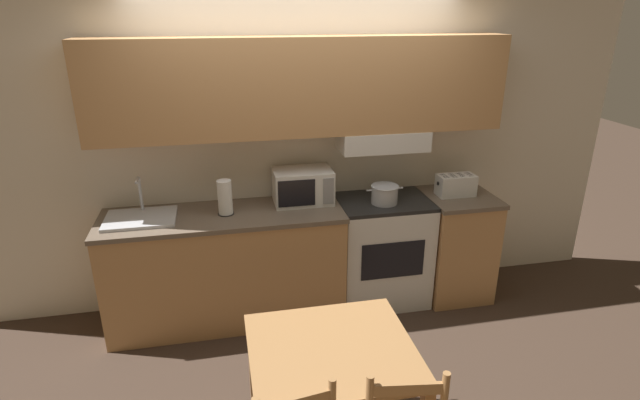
# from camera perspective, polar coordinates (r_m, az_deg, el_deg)

# --- Properties ---
(ground_plane) EXTENTS (16.00, 16.00, 0.00)m
(ground_plane) POSITION_cam_1_polar(r_m,az_deg,el_deg) (4.60, -2.03, -10.10)
(ground_plane) COLOR #3D2D23
(wall_back) EXTENTS (5.53, 0.38, 2.55)m
(wall_back) POSITION_cam_1_polar(r_m,az_deg,el_deg) (3.95, -1.90, 9.01)
(wall_back) COLOR silver
(wall_back) RESTS_ON ground_plane
(lower_counter_main) EXTENTS (1.84, 0.61, 0.92)m
(lower_counter_main) POSITION_cam_1_polar(r_m,az_deg,el_deg) (4.06, -10.62, -7.50)
(lower_counter_main) COLOR tan
(lower_counter_main) RESTS_ON ground_plane
(lower_counter_right_stub) EXTENTS (0.56, 0.61, 0.92)m
(lower_counter_right_stub) POSITION_cam_1_polar(r_m,az_deg,el_deg) (4.50, 15.11, -4.92)
(lower_counter_right_stub) COLOR tan
(lower_counter_right_stub) RESTS_ON ground_plane
(stove_range) EXTENTS (0.74, 0.56, 0.92)m
(stove_range) POSITION_cam_1_polar(r_m,az_deg,el_deg) (4.28, 7.06, -5.75)
(stove_range) COLOR silver
(stove_range) RESTS_ON ground_plane
(cooking_pot) EXTENTS (0.30, 0.22, 0.15)m
(cooking_pot) POSITION_cam_1_polar(r_m,az_deg,el_deg) (4.00, 7.39, 0.72)
(cooking_pot) COLOR #B7BABF
(cooking_pot) RESTS_ON stove_range
(microwave) EXTENTS (0.46, 0.31, 0.27)m
(microwave) POSITION_cam_1_polar(r_m,az_deg,el_deg) (3.98, -1.99, 1.60)
(microwave) COLOR silver
(microwave) RESTS_ON lower_counter_main
(toaster) EXTENTS (0.32, 0.16, 0.18)m
(toaster) POSITION_cam_1_polar(r_m,az_deg,el_deg) (4.29, 15.26, 1.67)
(toaster) COLOR silver
(toaster) RESTS_ON lower_counter_right_stub
(sink_basin) EXTENTS (0.51, 0.38, 0.29)m
(sink_basin) POSITION_cam_1_polar(r_m,az_deg,el_deg) (3.91, -19.83, -1.90)
(sink_basin) COLOR #B7BABF
(sink_basin) RESTS_ON lower_counter_main
(paper_towel_roll) EXTENTS (0.12, 0.12, 0.27)m
(paper_towel_roll) POSITION_cam_1_polar(r_m,az_deg,el_deg) (3.81, -10.81, 0.28)
(paper_towel_roll) COLOR black
(paper_towel_roll) RESTS_ON lower_counter_main
(dining_table) EXTENTS (0.86, 0.78, 0.73)m
(dining_table) POSITION_cam_1_polar(r_m,az_deg,el_deg) (2.79, 1.34, -18.32)
(dining_table) COLOR #9E7042
(dining_table) RESTS_ON ground_plane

